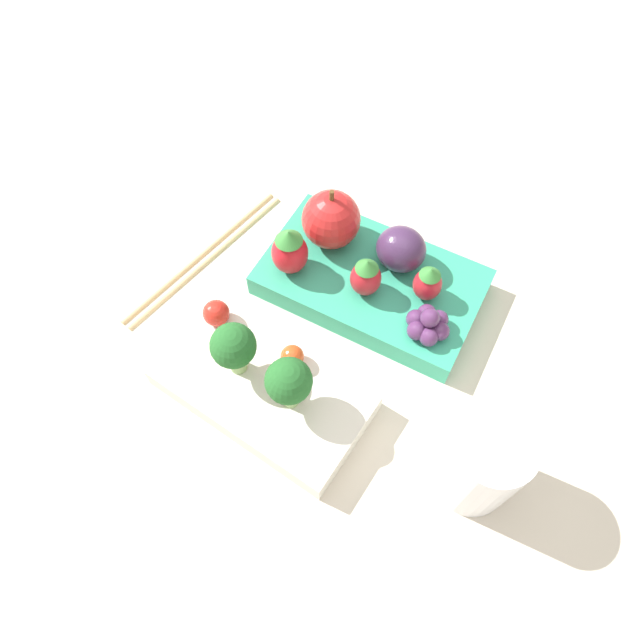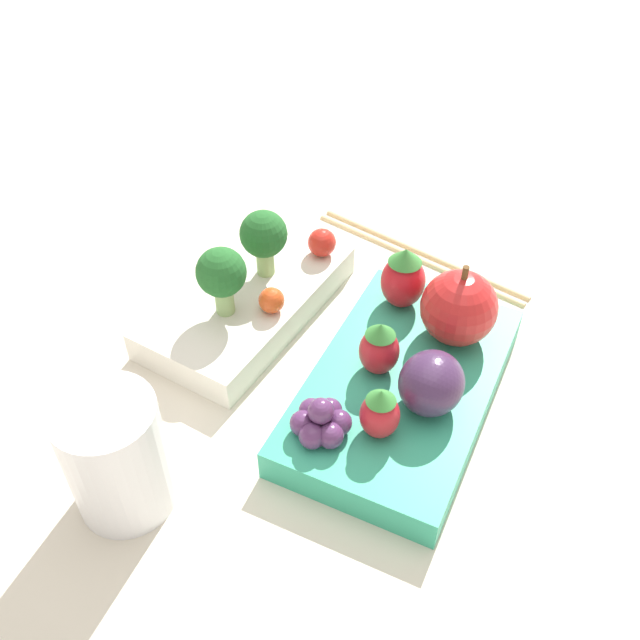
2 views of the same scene
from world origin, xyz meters
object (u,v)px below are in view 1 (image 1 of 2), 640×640
Objects in this scene: broccoli_floret_1 at (289,382)px; chopsticks_pair at (205,256)px; strawberry_1 at (290,251)px; drinking_cup at (481,463)px; cherry_tomato_1 at (216,313)px; grape_cluster at (428,324)px; broccoli_floret_0 at (234,347)px; apple at (331,220)px; strawberry_0 at (366,277)px; plum at (401,249)px; bento_box_savoury at (263,390)px; cherry_tomato_0 at (292,357)px; strawberry_2 at (428,283)px; bento_box_fruit at (371,282)px.

broccoli_floret_1 is 0.27× the size of chopsticks_pair.
drinking_cup is (-0.23, 0.09, -0.01)m from strawberry_1.
grape_cluster reaches higher than cherry_tomato_1.
broccoli_floret_0 is 0.16m from chopsticks_pair.
strawberry_0 is at bearing 148.31° from apple.
chopsticks_pair is at bearing 23.92° from plum.
bento_box_savoury is 0.13m from strawberry_1.
strawberry_2 is (-0.07, -0.12, 0.01)m from cherry_tomato_0.
broccoli_floret_0 is 0.16m from apple.
cherry_tomato_0 is at bearing 80.57° from strawberry_0.
apple is 1.63× the size of strawberry_2.
strawberry_1 is at bearing 17.27° from strawberry_2.
bento_box_savoury is 0.06m from broccoli_floret_1.
chopsticks_pair is (0.32, -0.07, -0.04)m from drinking_cup.
drinking_cup reaches higher than cherry_tomato_1.
broccoli_floret_0 is at bearing -2.83° from broccoli_floret_1.
apple is (0.03, -0.16, 0.04)m from bento_box_savoury.
strawberry_2 is 0.46× the size of drinking_cup.
drinking_cup reaches higher than strawberry_0.
plum reaches higher than grape_cluster.
chopsticks_pair is at bearing -23.19° from cherry_tomato_0.
strawberry_2 is 0.23m from chopsticks_pair.
bento_box_fruit is 0.16m from broccoli_floret_1.
strawberry_0 is at bearing -112.80° from broccoli_floret_0.
apple is 1.50× the size of strawberry_0.
bento_box_fruit is 4.84× the size of strawberry_0.
broccoli_floret_0 is 1.10× the size of strawberry_1.
broccoli_floret_0 reaches higher than strawberry_2.
chopsticks_pair is (0.11, -0.09, -0.06)m from broccoli_floret_0.
strawberry_1 is at bearing -167.39° from chopsticks_pair.
strawberry_0 is 1.07× the size of grape_cluster.
broccoli_floret_0 is 0.06m from cherry_tomato_1.
broccoli_floret_0 is at bearing 99.79° from strawberry_1.
strawberry_2 is 0.99× the size of grape_cluster.
bento_box_fruit is 0.09m from strawberry_1.
bento_box_savoury is 0.88× the size of bento_box_fruit.
strawberry_2 reaches higher than bento_box_fruit.
strawberry_1 reaches higher than chopsticks_pair.
strawberry_0 is 0.06m from strawberry_2.
cherry_tomato_1 is 0.27× the size of drinking_cup.
apple reaches higher than cherry_tomato_0.
grape_cluster is (-0.07, 0.03, 0.02)m from bento_box_fruit.
plum is at bearing -45.47° from drinking_cup.
cherry_tomato_0 is (-0.04, -0.03, -0.03)m from broccoli_floret_0.
broccoli_floret_1 is 0.13m from strawberry_0.
cherry_tomato_0 is at bearing 156.81° from chopsticks_pair.
bento_box_fruit is 2.42× the size of drinking_cup.
grape_cluster is at bearing 172.47° from strawberry_0.
cherry_tomato_1 is (0.10, -0.03, -0.02)m from broccoli_floret_1.
bento_box_savoury is at bearing 76.76° from plum.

